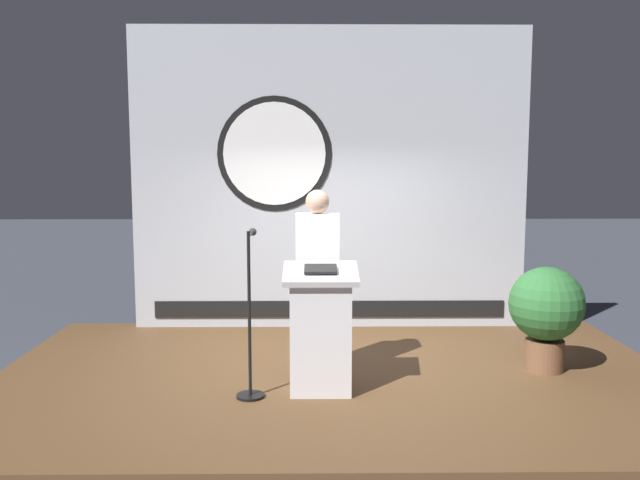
# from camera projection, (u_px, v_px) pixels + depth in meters

# --- Properties ---
(ground_plane) EXTENTS (40.00, 40.00, 0.00)m
(ground_plane) POSITION_uv_depth(u_px,v_px,m) (335.00, 405.00, 6.30)
(ground_plane) COLOR #383D47
(stage_platform) EXTENTS (6.40, 4.00, 0.30)m
(stage_platform) POSITION_uv_depth(u_px,v_px,m) (335.00, 389.00, 6.28)
(stage_platform) COLOR brown
(stage_platform) RESTS_ON ground
(banner_display) EXTENTS (4.68, 0.12, 3.55)m
(banner_display) POSITION_uv_depth(u_px,v_px,m) (328.00, 180.00, 7.89)
(banner_display) COLOR #B2B7C1
(banner_display) RESTS_ON stage_platform
(podium) EXTENTS (0.64, 0.50, 1.12)m
(podium) POSITION_uv_depth(u_px,v_px,m) (321.00, 330.00, 5.74)
(podium) COLOR silver
(podium) RESTS_ON stage_platform
(speaker_person) EXTENTS (0.40, 0.26, 1.74)m
(speaker_person) POSITION_uv_depth(u_px,v_px,m) (317.00, 281.00, 6.18)
(speaker_person) COLOR black
(speaker_person) RESTS_ON stage_platform
(microphone_stand) EXTENTS (0.24, 0.56, 1.42)m
(microphone_stand) POSITION_uv_depth(u_px,v_px,m) (250.00, 338.00, 5.65)
(microphone_stand) COLOR black
(microphone_stand) RESTS_ON stage_platform
(potted_plant) EXTENTS (0.70, 0.70, 1.00)m
(potted_plant) POSITION_uv_depth(u_px,v_px,m) (546.00, 309.00, 6.31)
(potted_plant) COLOR brown
(potted_plant) RESTS_ON stage_platform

